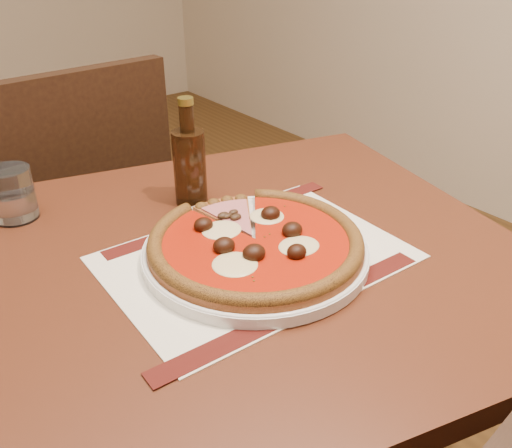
{
  "coord_description": "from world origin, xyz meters",
  "views": [
    {
      "loc": [
        0.25,
        -0.76,
        1.21
      ],
      "look_at": [
        0.72,
        -0.17,
        0.78
      ],
      "focal_mm": 38.0,
      "sensor_mm": 36.0,
      "label": 1
    }
  ],
  "objects_px": {
    "pizza": "(256,241)",
    "water_glass": "(12,194)",
    "plate": "(256,252)",
    "bottle": "(190,164)",
    "table": "(263,296)",
    "chair_far": "(78,215)"
  },
  "relations": [
    {
      "from": "water_glass",
      "to": "pizza",
      "type": "bearing_deg",
      "value": -55.47
    },
    {
      "from": "table",
      "to": "plate",
      "type": "height_order",
      "value": "plate"
    },
    {
      "from": "table",
      "to": "chair_far",
      "type": "relative_size",
      "value": 1.05
    },
    {
      "from": "table",
      "to": "plate",
      "type": "xyz_separation_m",
      "value": [
        -0.03,
        -0.02,
        0.11
      ]
    },
    {
      "from": "bottle",
      "to": "water_glass",
      "type": "bearing_deg",
      "value": 153.14
    },
    {
      "from": "plate",
      "to": "water_glass",
      "type": "xyz_separation_m",
      "value": [
        -0.25,
        0.36,
        0.04
      ]
    },
    {
      "from": "pizza",
      "to": "water_glass",
      "type": "bearing_deg",
      "value": 124.53
    },
    {
      "from": "pizza",
      "to": "water_glass",
      "type": "relative_size",
      "value": 3.57
    },
    {
      "from": "pizza",
      "to": "chair_far",
      "type": "bearing_deg",
      "value": 92.31
    },
    {
      "from": "chair_far",
      "to": "table",
      "type": "bearing_deg",
      "value": 92.15
    },
    {
      "from": "chair_far",
      "to": "water_glass",
      "type": "height_order",
      "value": "chair_far"
    },
    {
      "from": "bottle",
      "to": "chair_far",
      "type": "bearing_deg",
      "value": 96.21
    },
    {
      "from": "chair_far",
      "to": "plate",
      "type": "relative_size",
      "value": 2.67
    },
    {
      "from": "bottle",
      "to": "pizza",
      "type": "bearing_deg",
      "value": -96.38
    },
    {
      "from": "table",
      "to": "pizza",
      "type": "xyz_separation_m",
      "value": [
        -0.03,
        -0.02,
        0.13
      ]
    },
    {
      "from": "chair_far",
      "to": "pizza",
      "type": "relative_size",
      "value": 2.82
    },
    {
      "from": "water_glass",
      "to": "bottle",
      "type": "bearing_deg",
      "value": -26.86
    },
    {
      "from": "water_glass",
      "to": "bottle",
      "type": "xyz_separation_m",
      "value": [
        0.27,
        -0.14,
        0.03
      ]
    },
    {
      "from": "plate",
      "to": "pizza",
      "type": "xyz_separation_m",
      "value": [
        -0.0,
        -0.0,
        0.02
      ]
    },
    {
      "from": "table",
      "to": "plate",
      "type": "bearing_deg",
      "value": -147.06
    },
    {
      "from": "pizza",
      "to": "bottle",
      "type": "height_order",
      "value": "bottle"
    },
    {
      "from": "plate",
      "to": "pizza",
      "type": "relative_size",
      "value": 1.06
    }
  ]
}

